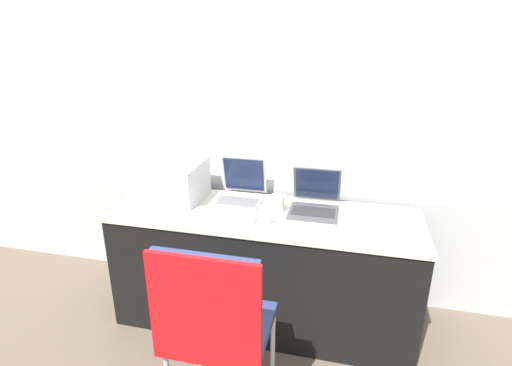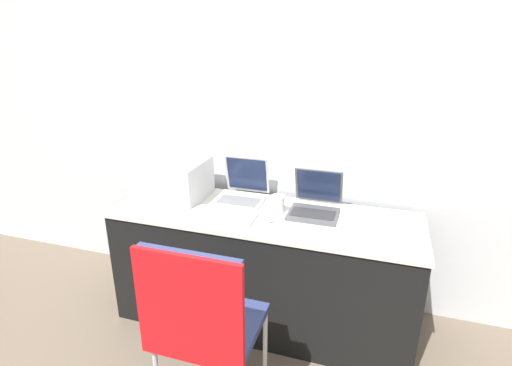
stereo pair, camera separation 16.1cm
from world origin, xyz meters
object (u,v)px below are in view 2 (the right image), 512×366
object	(u,v)px
laptop_right	(315,203)
coffee_cup	(278,204)
printer	(172,178)
laptop_left	(242,191)
external_keyboard	(221,215)
mouse	(269,219)
chair	(200,316)

from	to	relation	value
laptop_right	coffee_cup	world-z (taller)	laptop_right
printer	laptop_left	bearing A→B (deg)	13.72
external_keyboard	mouse	bearing A→B (deg)	1.85
printer	chair	distance (m)	1.08
printer	laptop_left	size ratio (longest dim) A/B	1.34
coffee_cup	mouse	xyz separation A→B (m)	(-0.01, -0.16, -0.03)
printer	chair	xyz separation A→B (m)	(0.59, -0.86, -0.29)
laptop_right	printer	bearing A→B (deg)	-176.10
mouse	chair	distance (m)	0.72
laptop_right	mouse	world-z (taller)	laptop_right
external_keyboard	coffee_cup	world-z (taller)	coffee_cup
external_keyboard	mouse	distance (m)	0.29
laptop_left	mouse	distance (m)	0.38
mouse	laptop_right	bearing A→B (deg)	45.18
coffee_cup	mouse	size ratio (longest dim) A/B	1.83
coffee_cup	laptop_left	bearing A→B (deg)	156.97
laptop_right	coffee_cup	xyz separation A→B (m)	(-0.21, -0.07, -0.00)
laptop_left	chair	world-z (taller)	laptop_left
mouse	chair	xyz separation A→B (m)	(-0.11, -0.69, -0.17)
laptop_left	external_keyboard	size ratio (longest dim) A/B	0.75
laptop_left	mouse	world-z (taller)	laptop_left
printer	laptop_right	distance (m)	0.93
printer	coffee_cup	size ratio (longest dim) A/B	4.08
printer	coffee_cup	world-z (taller)	printer
laptop_left	laptop_right	size ratio (longest dim) A/B	0.97
printer	mouse	bearing A→B (deg)	-13.26
external_keyboard	printer	bearing A→B (deg)	156.85
external_keyboard	coffee_cup	bearing A→B (deg)	28.93
external_keyboard	mouse	world-z (taller)	mouse
coffee_cup	chair	xyz separation A→B (m)	(-0.12, -0.85, -0.20)
printer	laptop_right	bearing A→B (deg)	3.90
laptop_left	mouse	size ratio (longest dim) A/B	5.56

